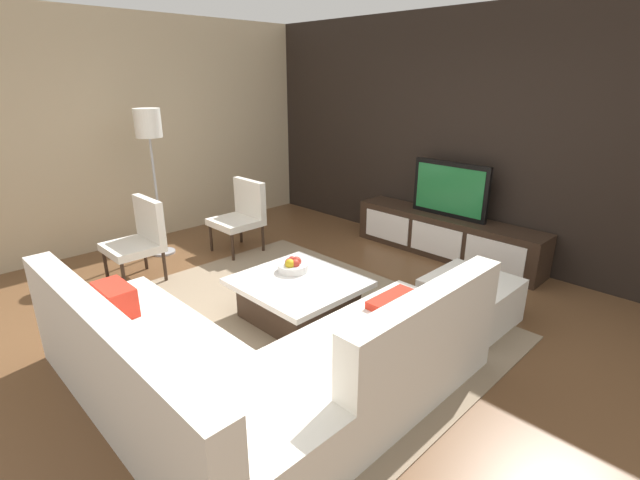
{
  "coord_description": "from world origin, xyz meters",
  "views": [
    {
      "loc": [
        2.66,
        -2.35,
        2.08
      ],
      "look_at": [
        -0.29,
        0.56,
        0.59
      ],
      "focal_mm": 25.84,
      "sensor_mm": 36.0,
      "label": 1
    }
  ],
  "objects_px": {
    "floor_lamp": "(149,134)",
    "television": "(450,190)",
    "media_console": "(445,236)",
    "accent_chair_near": "(140,235)",
    "sectional_couch": "(252,365)",
    "accent_chair_far": "(242,212)",
    "fruit_bowl": "(293,266)",
    "ottoman": "(470,300)",
    "coffee_table": "(298,298)"
  },
  "relations": [
    {
      "from": "media_console",
      "to": "television",
      "type": "height_order",
      "value": "television"
    },
    {
      "from": "accent_chair_far",
      "to": "coffee_table",
      "type": "bearing_deg",
      "value": -16.71
    },
    {
      "from": "sectional_couch",
      "to": "fruit_bowl",
      "type": "relative_size",
      "value": 8.79
    },
    {
      "from": "coffee_table",
      "to": "fruit_bowl",
      "type": "height_order",
      "value": "fruit_bowl"
    },
    {
      "from": "floor_lamp",
      "to": "fruit_bowl",
      "type": "height_order",
      "value": "floor_lamp"
    },
    {
      "from": "floor_lamp",
      "to": "ottoman",
      "type": "bearing_deg",
      "value": 18.34
    },
    {
      "from": "sectional_couch",
      "to": "fruit_bowl",
      "type": "xyz_separation_m",
      "value": [
        -0.8,
        1.07,
        0.14
      ]
    },
    {
      "from": "ottoman",
      "to": "accent_chair_far",
      "type": "xyz_separation_m",
      "value": [
        -2.88,
        -0.37,
        0.29
      ]
    },
    {
      "from": "accent_chair_near",
      "to": "floor_lamp",
      "type": "height_order",
      "value": "floor_lamp"
    },
    {
      "from": "ottoman",
      "to": "fruit_bowl",
      "type": "bearing_deg",
      "value": -142.98
    },
    {
      "from": "television",
      "to": "ottoman",
      "type": "height_order",
      "value": "television"
    },
    {
      "from": "sectional_couch",
      "to": "accent_chair_far",
      "type": "distance_m",
      "value": 2.94
    },
    {
      "from": "media_console",
      "to": "ottoman",
      "type": "bearing_deg",
      "value": -51.23
    },
    {
      "from": "television",
      "to": "floor_lamp",
      "type": "height_order",
      "value": "floor_lamp"
    },
    {
      "from": "floor_lamp",
      "to": "television",
      "type": "bearing_deg",
      "value": 43.91
    },
    {
      "from": "sectional_couch",
      "to": "accent_chair_near",
      "type": "distance_m",
      "value": 2.48
    },
    {
      "from": "sectional_couch",
      "to": "coffee_table",
      "type": "relative_size",
      "value": 2.41
    },
    {
      "from": "media_console",
      "to": "accent_chair_near",
      "type": "xyz_separation_m",
      "value": [
        -1.92,
        -2.89,
        0.24
      ]
    },
    {
      "from": "accent_chair_near",
      "to": "sectional_couch",
      "type": "bearing_deg",
      "value": -14.11
    },
    {
      "from": "accent_chair_far",
      "to": "accent_chair_near",
      "type": "bearing_deg",
      "value": -87.0
    },
    {
      "from": "media_console",
      "to": "fruit_bowl",
      "type": "bearing_deg",
      "value": -97.21
    },
    {
      "from": "media_console",
      "to": "accent_chair_near",
      "type": "height_order",
      "value": "accent_chair_near"
    },
    {
      "from": "television",
      "to": "sectional_couch",
      "type": "xyz_separation_m",
      "value": [
        0.52,
        -3.27,
        -0.53
      ]
    },
    {
      "from": "accent_chair_near",
      "to": "fruit_bowl",
      "type": "distance_m",
      "value": 1.78
    },
    {
      "from": "television",
      "to": "floor_lamp",
      "type": "distance_m",
      "value": 3.51
    },
    {
      "from": "media_console",
      "to": "coffee_table",
      "type": "height_order",
      "value": "media_console"
    },
    {
      "from": "sectional_couch",
      "to": "accent_chair_far",
      "type": "bearing_deg",
      "value": 145.44
    },
    {
      "from": "coffee_table",
      "to": "accent_chair_near",
      "type": "height_order",
      "value": "accent_chair_near"
    },
    {
      "from": "fruit_bowl",
      "to": "accent_chair_far",
      "type": "height_order",
      "value": "accent_chair_far"
    },
    {
      "from": "coffee_table",
      "to": "fruit_bowl",
      "type": "distance_m",
      "value": 0.31
    },
    {
      "from": "accent_chair_far",
      "to": "media_console",
      "type": "bearing_deg",
      "value": 44.71
    },
    {
      "from": "floor_lamp",
      "to": "fruit_bowl",
      "type": "distance_m",
      "value": 2.43
    },
    {
      "from": "accent_chair_near",
      "to": "floor_lamp",
      "type": "relative_size",
      "value": 0.5
    },
    {
      "from": "accent_chair_near",
      "to": "ottoman",
      "type": "xyz_separation_m",
      "value": [
        2.91,
        1.65,
        -0.29
      ]
    },
    {
      "from": "media_console",
      "to": "accent_chair_near",
      "type": "bearing_deg",
      "value": -123.58
    },
    {
      "from": "floor_lamp",
      "to": "fruit_bowl",
      "type": "xyz_separation_m",
      "value": [
        2.21,
        0.19,
        -1.01
      ]
    },
    {
      "from": "accent_chair_near",
      "to": "accent_chair_far",
      "type": "relative_size",
      "value": 1.0
    },
    {
      "from": "media_console",
      "to": "floor_lamp",
      "type": "xyz_separation_m",
      "value": [
        -2.49,
        -2.39,
        1.19
      ]
    },
    {
      "from": "media_console",
      "to": "fruit_bowl",
      "type": "height_order",
      "value": "fruit_bowl"
    },
    {
      "from": "media_console",
      "to": "coffee_table",
      "type": "xyz_separation_m",
      "value": [
        -0.1,
        -2.3,
        -0.05
      ]
    },
    {
      "from": "floor_lamp",
      "to": "sectional_couch",
      "type": "bearing_deg",
      "value": -16.31
    },
    {
      "from": "coffee_table",
      "to": "floor_lamp",
      "type": "xyz_separation_m",
      "value": [
        -2.39,
        -0.1,
        1.24
      ]
    },
    {
      "from": "television",
      "to": "ottoman",
      "type": "bearing_deg",
      "value": -51.24
    },
    {
      "from": "accent_chair_near",
      "to": "ottoman",
      "type": "bearing_deg",
      "value": 24.32
    },
    {
      "from": "coffee_table",
      "to": "media_console",
      "type": "bearing_deg",
      "value": 87.51
    },
    {
      "from": "television",
      "to": "accent_chair_near",
      "type": "bearing_deg",
      "value": -123.58
    },
    {
      "from": "television",
      "to": "floor_lamp",
      "type": "relative_size",
      "value": 0.55
    },
    {
      "from": "media_console",
      "to": "sectional_couch",
      "type": "height_order",
      "value": "sectional_couch"
    },
    {
      "from": "media_console",
      "to": "sectional_couch",
      "type": "bearing_deg",
      "value": -80.89
    },
    {
      "from": "sectional_couch",
      "to": "ottoman",
      "type": "xyz_separation_m",
      "value": [
        0.47,
        2.03,
        -0.09
      ]
    }
  ]
}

